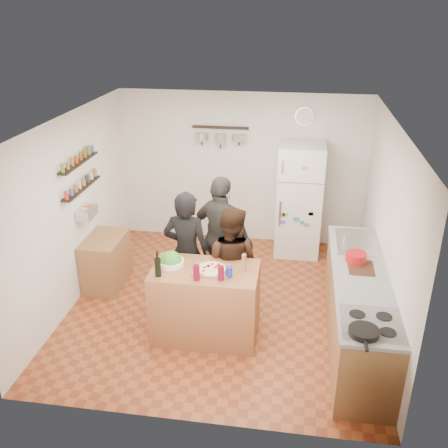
% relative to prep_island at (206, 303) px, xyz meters
% --- Properties ---
extents(room_shell, '(4.20, 4.20, 4.20)m').
position_rel_prep_island_xyz_m(room_shell, '(0.10, 1.08, 0.79)').
color(room_shell, brown).
rests_on(room_shell, ground).
extents(prep_island, '(1.25, 0.72, 0.91)m').
position_rel_prep_island_xyz_m(prep_island, '(0.00, 0.00, 0.00)').
color(prep_island, brown).
rests_on(prep_island, floor).
extents(pizza_board, '(0.42, 0.34, 0.02)m').
position_rel_prep_island_xyz_m(pizza_board, '(0.08, -0.02, 0.47)').
color(pizza_board, '#955136').
rests_on(pizza_board, prep_island).
extents(pizza, '(0.34, 0.34, 0.02)m').
position_rel_prep_island_xyz_m(pizza, '(0.08, -0.02, 0.48)').
color(pizza, beige).
rests_on(pizza, pizza_board).
extents(salad_bowl, '(0.31, 0.31, 0.06)m').
position_rel_prep_island_xyz_m(salad_bowl, '(-0.42, 0.05, 0.49)').
color(salad_bowl, silver).
rests_on(salad_bowl, prep_island).
extents(wine_bottle, '(0.07, 0.07, 0.22)m').
position_rel_prep_island_xyz_m(wine_bottle, '(-0.50, -0.22, 0.57)').
color(wine_bottle, black).
rests_on(wine_bottle, prep_island).
extents(wine_glass_near, '(0.07, 0.07, 0.18)m').
position_rel_prep_island_xyz_m(wine_glass_near, '(-0.05, -0.24, 0.54)').
color(wine_glass_near, '#5E0822').
rests_on(wine_glass_near, prep_island).
extents(wine_glass_far, '(0.07, 0.07, 0.17)m').
position_rel_prep_island_xyz_m(wine_glass_far, '(0.22, -0.20, 0.54)').
color(wine_glass_far, maroon).
rests_on(wine_glass_far, prep_island).
extents(pepper_mill, '(0.05, 0.05, 0.17)m').
position_rel_prep_island_xyz_m(pepper_mill, '(0.45, 0.05, 0.54)').
color(pepper_mill, '#95623E').
rests_on(pepper_mill, prep_island).
extents(salt_canister, '(0.08, 0.08, 0.13)m').
position_rel_prep_island_xyz_m(salt_canister, '(0.30, -0.12, 0.52)').
color(salt_canister, navy).
rests_on(salt_canister, prep_island).
extents(person_left, '(0.64, 0.44, 1.66)m').
position_rel_prep_island_xyz_m(person_left, '(-0.34, 0.53, 0.38)').
color(person_left, black).
rests_on(person_left, floor).
extents(person_center, '(0.85, 0.73, 1.52)m').
position_rel_prep_island_xyz_m(person_center, '(0.23, 0.48, 0.30)').
color(person_center, black).
rests_on(person_center, floor).
extents(person_back, '(1.08, 0.85, 1.71)m').
position_rel_prep_island_xyz_m(person_back, '(0.04, 0.99, 0.40)').
color(person_back, '#302D2B').
rests_on(person_back, floor).
extents(counter_run, '(0.63, 2.63, 0.90)m').
position_rel_prep_island_xyz_m(counter_run, '(1.80, 0.14, -0.01)').
color(counter_run, '#9E7042').
rests_on(counter_run, floor).
extents(stove_top, '(0.60, 0.62, 0.02)m').
position_rel_prep_island_xyz_m(stove_top, '(1.80, -0.81, 0.46)').
color(stove_top, white).
rests_on(stove_top, counter_run).
extents(skillet, '(0.29, 0.29, 0.06)m').
position_rel_prep_island_xyz_m(skillet, '(1.70, -1.00, 0.49)').
color(skillet, black).
rests_on(skillet, stove_top).
extents(sink, '(0.50, 0.80, 0.03)m').
position_rel_prep_island_xyz_m(sink, '(1.80, 0.99, 0.46)').
color(sink, silver).
rests_on(sink, counter_run).
extents(cutting_board, '(0.30, 0.40, 0.02)m').
position_rel_prep_island_xyz_m(cutting_board, '(1.80, 0.30, 0.46)').
color(cutting_board, brown).
rests_on(cutting_board, counter_run).
extents(red_bowl, '(0.25, 0.25, 0.10)m').
position_rel_prep_island_xyz_m(red_bowl, '(1.75, 0.46, 0.52)').
color(red_bowl, '#A91315').
rests_on(red_bowl, counter_run).
extents(fridge, '(0.70, 0.68, 1.80)m').
position_rel_prep_island_xyz_m(fridge, '(1.05, 2.44, 0.45)').
color(fridge, white).
rests_on(fridge, floor).
extents(wall_clock, '(0.30, 0.03, 0.30)m').
position_rel_prep_island_xyz_m(wall_clock, '(1.05, 2.77, 1.69)').
color(wall_clock, silver).
rests_on(wall_clock, back_wall).
extents(spice_shelf_lower, '(0.12, 1.00, 0.02)m').
position_rel_prep_island_xyz_m(spice_shelf_lower, '(-1.83, 0.89, 1.04)').
color(spice_shelf_lower, black).
rests_on(spice_shelf_lower, left_wall).
extents(spice_shelf_upper, '(0.12, 1.00, 0.02)m').
position_rel_prep_island_xyz_m(spice_shelf_upper, '(-1.83, 0.89, 1.40)').
color(spice_shelf_upper, black).
rests_on(spice_shelf_upper, left_wall).
extents(produce_basket, '(0.18, 0.35, 0.14)m').
position_rel_prep_island_xyz_m(produce_basket, '(-1.80, 0.89, 0.69)').
color(produce_basket, silver).
rests_on(produce_basket, left_wall).
extents(side_table, '(0.50, 0.80, 0.73)m').
position_rel_prep_island_xyz_m(side_table, '(-1.64, 0.98, -0.09)').
color(side_table, '#9A6940').
rests_on(side_table, floor).
extents(pot_rack, '(0.90, 0.04, 0.04)m').
position_rel_prep_island_xyz_m(pot_rack, '(-0.25, 2.69, 1.49)').
color(pot_rack, black).
rests_on(pot_rack, back_wall).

